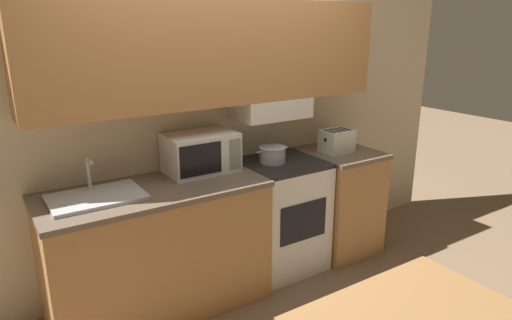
{
  "coord_description": "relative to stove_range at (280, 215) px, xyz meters",
  "views": [
    {
      "loc": [
        -1.61,
        -3.14,
        2.0
      ],
      "look_at": [
        0.05,
        -0.58,
        1.08
      ],
      "focal_mm": 32.0,
      "sensor_mm": 36.0,
      "label": 1
    }
  ],
  "objects": [
    {
      "name": "sink_basin",
      "position": [
        -1.46,
        -0.02,
        0.48
      ],
      "size": [
        0.57,
        0.4,
        0.24
      ],
      "color": "#B7BABF",
      "rests_on": "lower_counter_main"
    },
    {
      "name": "microwave",
      "position": [
        -0.65,
        0.12,
        0.61
      ],
      "size": [
        0.52,
        0.35,
        0.29
      ],
      "color": "white",
      "rests_on": "lower_counter_main"
    },
    {
      "name": "toaster",
      "position": [
        0.57,
        -0.03,
        0.56
      ],
      "size": [
        0.26,
        0.21,
        0.19
      ],
      "color": "white",
      "rests_on": "lower_counter_right_stub"
    },
    {
      "name": "ground_plane",
      "position": [
        -0.47,
        0.31,
        -0.46
      ],
      "size": [
        16.0,
        16.0,
        0.0
      ],
      "primitive_type": "plane",
      "color": "#7F664C"
    },
    {
      "name": "wall_back",
      "position": [
        -0.46,
        0.24,
        1.06
      ],
      "size": [
        5.14,
        0.38,
        2.55
      ],
      "color": "beige",
      "rests_on": "ground_plane"
    },
    {
      "name": "lower_counter_right_stub",
      "position": [
        0.61,
        -0.02,
        0.0
      ],
      "size": [
        0.59,
        0.68,
        0.93
      ],
      "color": "#B27A47",
      "rests_on": "ground_plane"
    },
    {
      "name": "cooking_pot",
      "position": [
        -0.07,
        0.02,
        0.53
      ],
      "size": [
        0.3,
        0.22,
        0.13
      ],
      "color": "#B7BABF",
      "rests_on": "stove_range"
    },
    {
      "name": "stove_range",
      "position": [
        0.0,
        0.0,
        0.0
      ],
      "size": [
        0.63,
        0.62,
        0.93
      ],
      "color": "white",
      "rests_on": "ground_plane"
    },
    {
      "name": "lower_counter_main",
      "position": [
        -1.08,
        -0.02,
        0.0
      ],
      "size": [
        1.53,
        0.68,
        0.93
      ],
      "color": "#B27A47",
      "rests_on": "ground_plane"
    }
  ]
}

